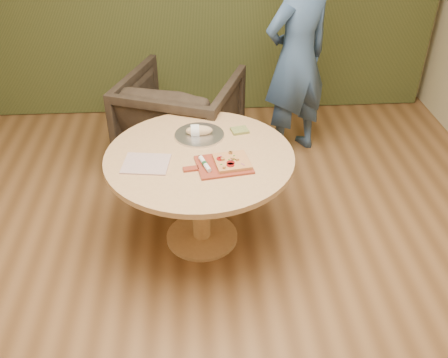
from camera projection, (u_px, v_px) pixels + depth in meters
name	position (u px, v px, depth m)	size (l,w,h in m)	color
room_shell	(218.00, 116.00, 2.46)	(5.04, 6.04, 2.84)	#8D5F38
pedestal_table	(200.00, 172.00, 3.47)	(1.30, 1.30, 0.75)	tan
pizza_paddle	(222.00, 165.00, 3.27)	(0.47, 0.33, 0.01)	#973926
flatbread_pizza	(232.00, 161.00, 3.27)	(0.25, 0.25, 0.04)	tan
cutlery_roll	(205.00, 164.00, 3.24)	(0.08, 0.20, 0.03)	white
newspaper	(146.00, 164.00, 3.29)	(0.30, 0.25, 0.01)	silver
serving_tray	(199.00, 135.00, 3.60)	(0.36, 0.36, 0.02)	silver
bread_roll	(198.00, 131.00, 3.58)	(0.19, 0.09, 0.09)	#DDB987
green_packet	(240.00, 130.00, 3.65)	(0.12, 0.10, 0.02)	olive
armchair	(181.00, 116.00, 4.42)	(0.93, 0.87, 0.96)	black
person_standing	(297.00, 58.00, 4.36)	(0.68, 0.44, 1.85)	#37537F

